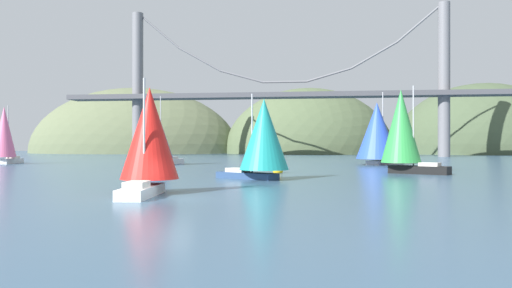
% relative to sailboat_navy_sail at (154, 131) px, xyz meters
% --- Properties ---
extents(ground_plane, '(360.00, 360.00, 0.00)m').
position_rel_sailboat_navy_sail_xyz_m(ground_plane, '(15.38, -42.00, -4.88)').
color(ground_plane, '#385670').
extents(headland_center, '(55.45, 44.00, 43.00)m').
position_rel_sailboat_navy_sail_xyz_m(headland_center, '(20.38, 93.00, -4.88)').
color(headland_center, '#4C5B3D').
rests_on(headland_center, ground_plane).
extents(headland_right, '(56.39, 44.00, 44.52)m').
position_rel_sailboat_navy_sail_xyz_m(headland_right, '(75.38, 93.00, -4.88)').
color(headland_right, '#425138').
rests_on(headland_right, ground_plane).
extents(headland_left, '(73.57, 44.00, 44.86)m').
position_rel_sailboat_navy_sail_xyz_m(headland_left, '(-39.62, 93.00, -4.88)').
color(headland_left, '#5B6647').
rests_on(headland_left, ground_plane).
extents(suspension_bridge, '(112.33, 6.00, 37.22)m').
position_rel_sailboat_navy_sail_xyz_m(suspension_bridge, '(15.38, 53.00, 11.84)').
color(suspension_bridge, slate).
rests_on(suspension_bridge, ground_plane).
extents(sailboat_navy_sail, '(6.59, 10.15, 10.16)m').
position_rel_sailboat_navy_sail_xyz_m(sailboat_navy_sail, '(0.00, 0.00, 0.00)').
color(sailboat_navy_sail, white).
rests_on(sailboat_navy_sail, ground_plane).
extents(sailboat_red_spinnaker, '(3.85, 6.53, 6.94)m').
position_rel_sailboat_navy_sail_xyz_m(sailboat_red_spinnaker, '(13.18, -39.19, -1.40)').
color(sailboat_red_spinnaker, white).
rests_on(sailboat_red_spinnaker, ground_plane).
extents(sailboat_teal_sail, '(7.45, 6.03, 7.42)m').
position_rel_sailboat_navy_sail_xyz_m(sailboat_teal_sail, '(18.80, -26.67, -1.18)').
color(sailboat_teal_sail, navy).
rests_on(sailboat_teal_sail, ground_plane).
extents(sailboat_blue_spinnaker, '(8.87, 10.42, 10.81)m').
position_rel_sailboat_navy_sail_xyz_m(sailboat_blue_spinnaker, '(32.12, 4.75, -0.04)').
color(sailboat_blue_spinnaker, '#B7B2A8').
rests_on(sailboat_blue_spinnaker, ground_plane).
extents(sailboat_pink_spinnaker, '(3.97, 7.05, 9.05)m').
position_rel_sailboat_navy_sail_xyz_m(sailboat_pink_spinnaker, '(-23.92, 0.75, -0.36)').
color(sailboat_pink_spinnaker, white).
rests_on(sailboat_pink_spinnaker, ground_plane).
extents(sailboat_green_sail, '(7.46, 6.02, 9.05)m').
position_rel_sailboat_navy_sail_xyz_m(sailboat_green_sail, '(32.18, -15.80, -0.26)').
color(sailboat_green_sail, black).
rests_on(sailboat_green_sail, ground_plane).
extents(channel_buoy, '(1.10, 1.10, 2.64)m').
position_rel_sailboat_navy_sail_xyz_m(channel_buoy, '(19.29, -17.04, -4.51)').
color(channel_buoy, gold).
rests_on(channel_buoy, ground_plane).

